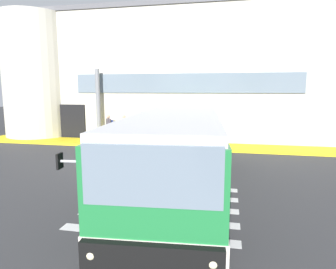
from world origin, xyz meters
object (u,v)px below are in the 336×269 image
at_px(bus_main_foreground, 180,148).
at_px(passenger_at_curb_edge, 135,128).
at_px(safety_bollard_yellow, 188,144).
at_px(passenger_by_doorway, 124,127).
at_px(entry_support_column, 98,105).
at_px(passenger_near_column, 109,126).

height_order(bus_main_foreground, passenger_at_curb_edge, bus_main_foreground).
bearing_deg(safety_bollard_yellow, passenger_by_doorway, 161.25).
height_order(entry_support_column, passenger_at_curb_edge, entry_support_column).
bearing_deg(bus_main_foreground, passenger_by_doorway, 123.60).
distance_m(entry_support_column, bus_main_foreground, 10.04).
bearing_deg(passenger_near_column, passenger_by_doorway, -2.87).
relative_size(entry_support_column, passenger_near_column, 2.73).
distance_m(passenger_near_column, safety_bollard_yellow, 5.55).
relative_size(passenger_near_column, passenger_at_curb_edge, 1.00).
bearing_deg(bus_main_foreground, safety_bollard_yellow, 94.73).
height_order(bus_main_foreground, passenger_by_doorway, bus_main_foreground).
xyz_separation_m(passenger_at_curb_edge, safety_bollard_yellow, (3.37, -0.94, -0.63)).
distance_m(passenger_at_curb_edge, safety_bollard_yellow, 3.55).
xyz_separation_m(bus_main_foreground, passenger_at_curb_edge, (-3.84, 6.62, -0.26)).
bearing_deg(passenger_near_column, safety_bollard_yellow, -15.79).
height_order(bus_main_foreground, safety_bollard_yellow, bus_main_foreground).
distance_m(passenger_near_column, passenger_by_doorway, 1.04).
bearing_deg(passenger_at_curb_edge, safety_bollard_yellow, -15.64).
xyz_separation_m(entry_support_column, passenger_near_column, (0.82, -0.30, -1.32)).
xyz_separation_m(bus_main_foreground, passenger_by_doorway, (-4.74, 7.13, -0.26)).
bearing_deg(passenger_at_curb_edge, bus_main_foreground, -59.92).
height_order(passenger_by_doorway, passenger_at_curb_edge, same).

